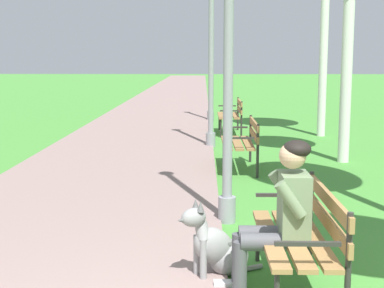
{
  "coord_description": "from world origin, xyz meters",
  "views": [
    {
      "loc": [
        -0.39,
        -2.99,
        1.88
      ],
      "look_at": [
        -0.51,
        3.45,
        0.9
      ],
      "focal_mm": 53.71,
      "sensor_mm": 36.0,
      "label": 1
    }
  ],
  "objects": [
    {
      "name": "park_bench_near",
      "position": [
        0.42,
        1.45,
        0.51
      ],
      "size": [
        0.55,
        1.5,
        0.85
      ],
      "color": "olive",
      "rests_on": "ground"
    },
    {
      "name": "person_seated_on_near_bench",
      "position": [
        0.21,
        1.37,
        0.68
      ],
      "size": [
        0.74,
        0.49,
        1.25
      ],
      "color": "#4C4C51",
      "rests_on": "ground"
    },
    {
      "name": "paved_path",
      "position": [
        -1.88,
        24.0,
        0.02
      ],
      "size": [
        3.41,
        60.0,
        0.04
      ],
      "primitive_type": "cube",
      "color": "gray",
      "rests_on": "ground"
    },
    {
      "name": "lamp_post_far",
      "position": [
        -0.17,
        13.89,
        2.14
      ],
      "size": [
        0.24,
        0.24,
        4.13
      ],
      "color": "gray",
      "rests_on": "ground"
    },
    {
      "name": "lamp_post_near",
      "position": [
        -0.11,
        3.4,
        2.41
      ],
      "size": [
        0.24,
        0.24,
        4.67
      ],
      "color": "gray",
      "rests_on": "ground"
    },
    {
      "name": "lamp_post_mid",
      "position": [
        -0.23,
        8.95,
        2.35
      ],
      "size": [
        0.24,
        0.24,
        4.55
      ],
      "color": "gray",
      "rests_on": "ground"
    },
    {
      "name": "park_bench_mid",
      "position": [
        0.28,
        6.53,
        0.51
      ],
      "size": [
        0.55,
        1.5,
        0.85
      ],
      "color": "olive",
      "rests_on": "ground"
    },
    {
      "name": "park_bench_far",
      "position": [
        0.33,
        11.07,
        0.51
      ],
      "size": [
        0.55,
        1.5,
        0.85
      ],
      "color": "olive",
      "rests_on": "ground"
    },
    {
      "name": "dog_grey",
      "position": [
        -0.25,
        1.74,
        0.26
      ],
      "size": [
        0.77,
        0.49,
        0.71
      ],
      "color": "gray",
      "rests_on": "ground"
    }
  ]
}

